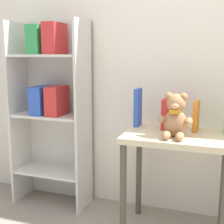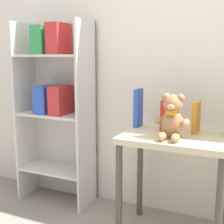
% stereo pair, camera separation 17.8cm
% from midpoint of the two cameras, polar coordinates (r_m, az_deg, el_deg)
% --- Properties ---
extents(wall_back, '(4.80, 0.06, 2.50)m').
position_cam_midpoint_polar(wall_back, '(2.21, 13.62, 13.22)').
color(wall_back, silver).
rests_on(wall_back, ground_plane).
extents(bookshelf_side, '(0.56, 0.28, 1.37)m').
position_cam_midpoint_polar(bookshelf_side, '(2.40, -7.96, 2.22)').
color(bookshelf_side, beige).
rests_on(bookshelf_side, ground_plane).
extents(display_table, '(0.63, 0.44, 0.66)m').
position_cam_midpoint_polar(display_table, '(1.93, 14.07, -7.47)').
color(display_table, beige).
rests_on(display_table, ground_plane).
extents(teddy_bear, '(0.20, 0.18, 0.26)m').
position_cam_midpoint_polar(teddy_bear, '(1.80, 13.73, -1.15)').
color(teddy_bear, '#A8754C').
rests_on(teddy_bear, display_table).
extents(book_standing_blue, '(0.03, 0.11, 0.25)m').
position_cam_midpoint_polar(book_standing_blue, '(2.06, 7.29, 0.74)').
color(book_standing_blue, '#2D51B7').
rests_on(book_standing_blue, display_table).
extents(book_standing_red, '(0.05, 0.11, 0.19)m').
position_cam_midpoint_polar(book_standing_red, '(2.00, 12.24, -0.56)').
color(book_standing_red, red).
rests_on(book_standing_red, display_table).
extents(book_standing_orange, '(0.03, 0.14, 0.19)m').
position_cam_midpoint_polar(book_standing_orange, '(1.98, 17.64, -0.96)').
color(book_standing_orange, orange).
rests_on(book_standing_orange, display_table).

